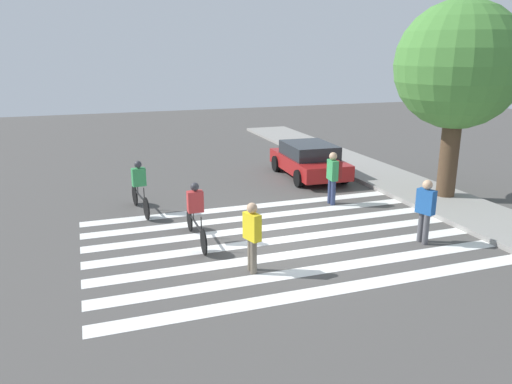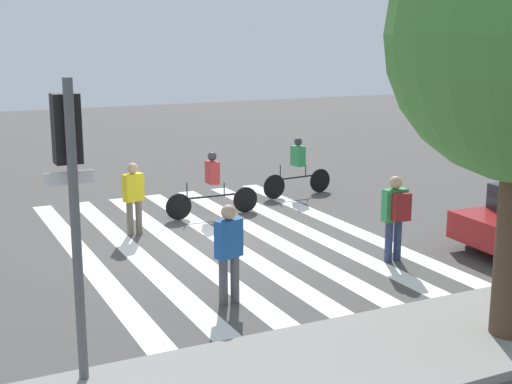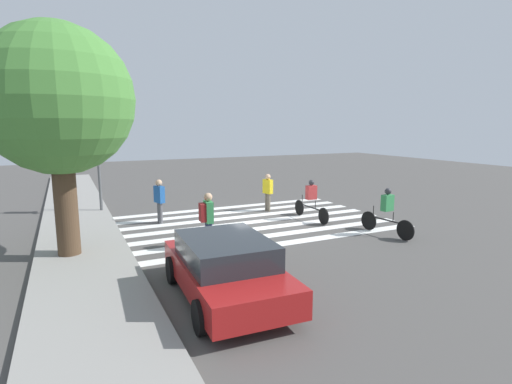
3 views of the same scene
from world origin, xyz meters
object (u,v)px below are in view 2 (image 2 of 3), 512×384
object	(u,v)px
pedestrian_adult_blue_shirt	(396,212)
pedestrian_adult_tall_backpack	(134,195)
traffic_light	(70,175)
cyclist_near_curb	(212,182)
pedestrian_adult_yellow_jacket	(229,248)
cyclist_mid_street	(298,165)

from	to	relation	value
pedestrian_adult_blue_shirt	pedestrian_adult_tall_backpack	bearing A→B (deg)	139.53
traffic_light	pedestrian_adult_tall_backpack	size ratio (longest dim) A/B	2.40
traffic_light	pedestrian_adult_blue_shirt	xyz separation A→B (m)	(-6.66, -2.34, -1.73)
pedestrian_adult_blue_shirt	cyclist_near_curb	world-z (taller)	pedestrian_adult_blue_shirt
cyclist_near_curb	pedestrian_adult_yellow_jacket	bearing A→B (deg)	70.79
pedestrian_adult_tall_backpack	cyclist_near_curb	world-z (taller)	pedestrian_adult_tall_backpack
traffic_light	cyclist_mid_street	size ratio (longest dim) A/B	1.76
pedestrian_adult_tall_backpack	cyclist_mid_street	world-z (taller)	pedestrian_adult_tall_backpack
pedestrian_adult_tall_backpack	pedestrian_adult_yellow_jacket	bearing A→B (deg)	75.60
pedestrian_adult_blue_shirt	pedestrian_adult_yellow_jacket	world-z (taller)	pedestrian_adult_blue_shirt
pedestrian_adult_blue_shirt	cyclist_mid_street	distance (m)	6.10
pedestrian_adult_tall_backpack	cyclist_near_curb	xyz separation A→B (m)	(-2.21, -0.78, -0.06)
pedestrian_adult_blue_shirt	pedestrian_adult_tall_backpack	xyz separation A→B (m)	(4.02, -4.13, -0.08)
traffic_light	pedestrian_adult_tall_backpack	bearing A→B (deg)	-112.18
pedestrian_adult_blue_shirt	cyclist_mid_street	world-z (taller)	pedestrian_adult_blue_shirt
pedestrian_adult_blue_shirt	pedestrian_adult_yellow_jacket	distance (m)	3.87
pedestrian_adult_blue_shirt	pedestrian_adult_yellow_jacket	bearing A→B (deg)	-165.70
traffic_light	pedestrian_adult_yellow_jacket	bearing A→B (deg)	-148.60
traffic_light	pedestrian_adult_yellow_jacket	world-z (taller)	traffic_light
pedestrian_adult_yellow_jacket	cyclist_mid_street	world-z (taller)	pedestrian_adult_yellow_jacket
cyclist_mid_street	cyclist_near_curb	xyz separation A→B (m)	(3.00, 1.07, -0.00)
pedestrian_adult_blue_shirt	pedestrian_adult_tall_backpack	world-z (taller)	pedestrian_adult_blue_shirt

